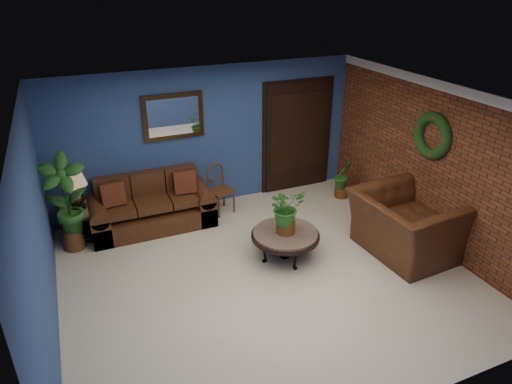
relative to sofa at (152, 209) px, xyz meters
name	(u,v)px	position (x,y,z in m)	size (l,w,h in m)	color
floor	(266,275)	(1.18, -2.08, -0.30)	(5.50, 5.50, 0.00)	beige
wall_back	(209,138)	(1.18, 0.42, 0.95)	(5.50, 0.04, 2.50)	navy
wall_left	(37,240)	(-1.57, -2.08, 0.95)	(0.04, 5.00, 2.50)	navy
wall_right_brick	(432,165)	(3.93, -2.08, 0.95)	(0.04, 5.00, 2.50)	brown
ceiling	(268,102)	(1.18, -2.08, 2.20)	(5.50, 5.00, 0.02)	silver
crown_molding	(445,87)	(3.90, -2.08, 2.13)	(0.03, 5.00, 0.14)	white
wall_mirror	(173,117)	(0.58, 0.38, 1.42)	(1.02, 0.06, 0.77)	#3B2513
closet_door	(297,137)	(2.93, 0.39, 0.75)	(1.44, 0.06, 2.18)	black
wreath	(432,136)	(3.87, -2.03, 1.40)	(0.72, 0.72, 0.16)	black
sofa	(152,209)	(0.00, 0.00, 0.00)	(2.00, 0.86, 0.90)	#4E2C16
coffee_table	(285,235)	(1.63, -1.77, 0.08)	(1.01, 1.01, 0.44)	#4E4944
end_table	(80,216)	(-1.12, -0.03, 0.13)	(0.61, 0.61, 0.55)	#4E4944
table_lamp	(74,184)	(-1.12, -0.03, 0.67)	(0.39, 0.39, 0.64)	#3B2513
side_chair	(219,185)	(1.21, 0.04, 0.20)	(0.46, 0.46, 0.88)	#542E18
armchair	(405,225)	(3.33, -2.35, 0.17)	(1.45, 1.26, 0.94)	#4E2C16
coffee_plant	(286,209)	(1.63, -1.77, 0.53)	(0.52, 0.45, 0.70)	brown
floor_plant	(343,179)	(3.53, -0.35, 0.07)	(0.34, 0.28, 0.73)	brown
tall_plant	(66,200)	(-1.27, -0.24, 0.54)	(0.74, 0.56, 1.54)	brown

